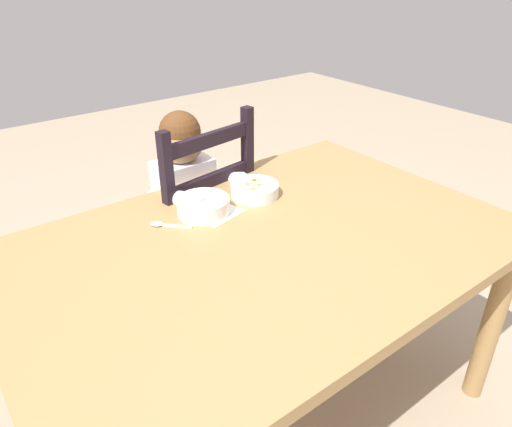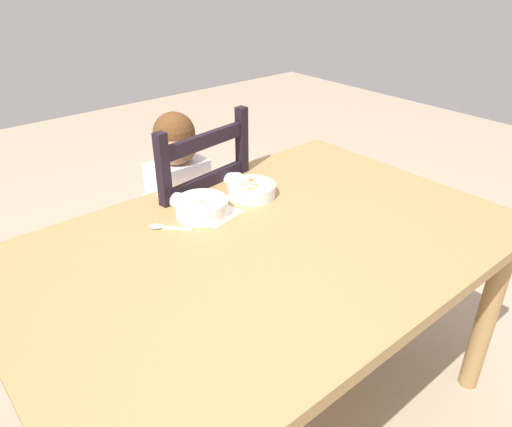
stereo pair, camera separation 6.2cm
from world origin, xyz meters
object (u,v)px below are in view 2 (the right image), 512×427
child_figure (183,197)px  spoon (162,227)px  dining_chair (187,233)px  bowl_of_carrots (252,190)px  dining_table (266,264)px  bowl_of_peas (202,207)px

child_figure → spoon: 0.39m
dining_chair → bowl_of_carrots: dining_chair is taller
dining_table → spoon: (-0.20, 0.26, 0.09)m
child_figure → dining_table: bearing=-95.4°
child_figure → bowl_of_carrots: 0.33m
bowl_of_carrots → spoon: size_ratio=1.48×
child_figure → spoon: (-0.25, -0.28, 0.09)m
spoon → bowl_of_carrots: bearing=-1.2°
bowl_of_peas → bowl_of_carrots: bearing=0.0°
bowl_of_carrots → bowl_of_peas: bearing=-180.0°
dining_chair → spoon: bearing=-131.7°
bowl_of_peas → dining_chair: bearing=69.2°
dining_chair → child_figure: bearing=-138.1°
dining_chair → spoon: 0.47m
dining_table → bowl_of_carrots: 0.32m
dining_table → dining_chair: size_ratio=1.54×
dining_table → child_figure: size_ratio=1.55×
dining_table → spoon: spoon is taller
dining_table → dining_chair: dining_chair is taller
bowl_of_peas → spoon: 0.15m
bowl_of_peas → bowl_of_carrots: bowl_of_peas is taller
child_figure → bowl_of_carrots: (0.11, -0.29, 0.11)m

